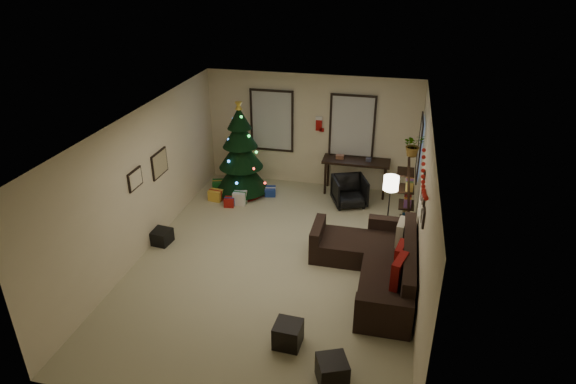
{
  "coord_description": "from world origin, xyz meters",
  "views": [
    {
      "loc": [
        1.95,
        -7.45,
        5.2
      ],
      "look_at": [
        0.1,
        0.6,
        1.15
      ],
      "focal_mm": 30.93,
      "sensor_mm": 36.0,
      "label": 1
    }
  ],
  "objects_px": {
    "desk": "(356,164)",
    "sofa": "(377,264)",
    "christmas_tree": "(241,156)",
    "desk_chair": "(349,191)",
    "bookshelf": "(408,200)"
  },
  "relations": [
    {
      "from": "christmas_tree",
      "to": "desk",
      "type": "bearing_deg",
      "value": 13.49
    },
    {
      "from": "desk",
      "to": "bookshelf",
      "type": "bearing_deg",
      "value": -54.88
    },
    {
      "from": "sofa",
      "to": "desk",
      "type": "height_order",
      "value": "sofa"
    },
    {
      "from": "christmas_tree",
      "to": "sofa",
      "type": "relative_size",
      "value": 0.85
    },
    {
      "from": "desk",
      "to": "desk_chair",
      "type": "height_order",
      "value": "desk"
    },
    {
      "from": "sofa",
      "to": "desk_chair",
      "type": "xyz_separation_m",
      "value": [
        -0.79,
        2.67,
        0.05
      ]
    },
    {
      "from": "christmas_tree",
      "to": "desk_chair",
      "type": "xyz_separation_m",
      "value": [
        2.53,
        -0.03,
        -0.61
      ]
    },
    {
      "from": "christmas_tree",
      "to": "bookshelf",
      "type": "bearing_deg",
      "value": -15.72
    },
    {
      "from": "desk_chair",
      "to": "bookshelf",
      "type": "height_order",
      "value": "bookshelf"
    },
    {
      "from": "desk",
      "to": "sofa",
      "type": "bearing_deg",
      "value": -77.61
    },
    {
      "from": "desk",
      "to": "desk_chair",
      "type": "xyz_separation_m",
      "value": [
        -0.06,
        -0.65,
        -0.4
      ]
    },
    {
      "from": "sofa",
      "to": "desk",
      "type": "relative_size",
      "value": 1.74
    },
    {
      "from": "christmas_tree",
      "to": "sofa",
      "type": "bearing_deg",
      "value": -39.16
    },
    {
      "from": "sofa",
      "to": "desk",
      "type": "distance_m",
      "value": 3.43
    },
    {
      "from": "desk_chair",
      "to": "bookshelf",
      "type": "bearing_deg",
      "value": -61.03
    }
  ]
}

